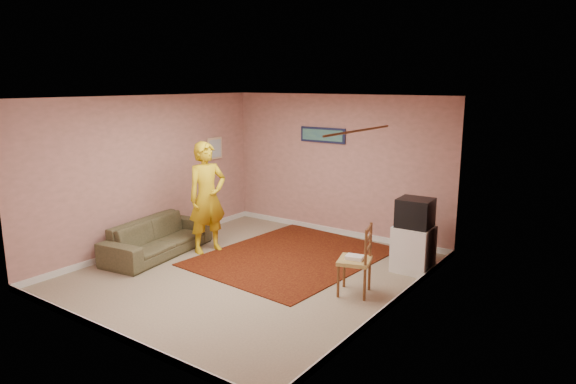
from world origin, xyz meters
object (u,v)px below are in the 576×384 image
Objects in this scene: crt_tv at (415,213)px; chair_a at (416,230)px; sofa at (158,237)px; chair_b at (355,252)px; tv_cabinet at (413,249)px; person at (207,198)px.

crt_tv is 1.08× the size of chair_a.
chair_a reaches higher than sofa.
chair_b is (-0.23, -1.59, 0.04)m from chair_a.
crt_tv is at bearing -73.89° from sofa.
person is (-3.18, -1.10, 0.58)m from tv_cabinet.
tv_cabinet is at bearing -62.96° from chair_a.
sofa is (-3.75, -1.71, -0.06)m from tv_cabinet.
chair_b is (-0.31, -1.27, -0.32)m from crt_tv.
sofa is at bearing 154.78° from person.
crt_tv is at bearing -63.83° from chair_a.
person is (-3.18, -1.10, 0.02)m from crt_tv.
tv_cabinet is 1.30× the size of chair_b.
tv_cabinet is 1.33m from chair_b.
person reaches higher than crt_tv.
crt_tv is 1.35m from chair_b.
chair_b reaches higher than chair_a.
person reaches higher than tv_cabinet.
tv_cabinet is 4.12m from sofa.
crt_tv is 4.16m from sofa.
tv_cabinet is 0.35× the size of sofa.
sofa is 1.05m from person.
chair_a is 3.43m from person.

